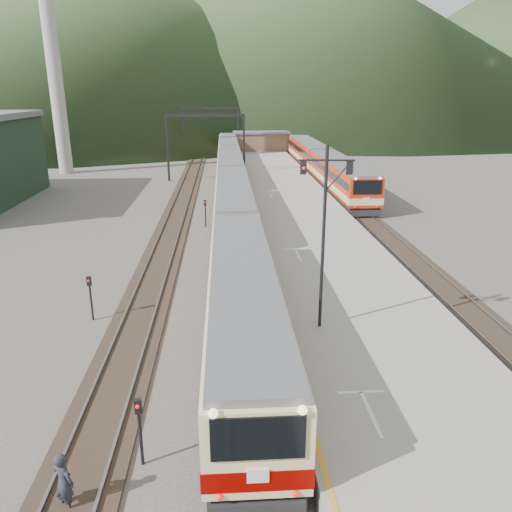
{
  "coord_description": "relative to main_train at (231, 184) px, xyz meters",
  "views": [
    {
      "loc": [
        -0.68,
        -7.1,
        10.74
      ],
      "look_at": [
        0.98,
        18.97,
        2.0
      ],
      "focal_mm": 35.0,
      "sensor_mm": 36.0,
      "label": 1
    }
  ],
  "objects": [
    {
      "name": "track_main",
      "position": [
        0.0,
        -1.28,
        -1.87
      ],
      "size": [
        2.6,
        200.0,
        0.23
      ],
      "color": "black",
      "rests_on": "ground"
    },
    {
      "name": "track_far",
      "position": [
        -5.0,
        -1.28,
        -1.87
      ],
      "size": [
        2.6,
        200.0,
        0.23
      ],
      "color": "black",
      "rests_on": "ground"
    },
    {
      "name": "track_second",
      "position": [
        11.5,
        -1.28,
        -1.87
      ],
      "size": [
        2.6,
        200.0,
        0.23
      ],
      "color": "black",
      "rests_on": "ground"
    },
    {
      "name": "platform",
      "position": [
        5.6,
        -3.28,
        -1.44
      ],
      "size": [
        8.0,
        100.0,
        1.0
      ],
      "primitive_type": "cube",
      "color": "gray",
      "rests_on": "ground"
    },
    {
      "name": "gantry_near",
      "position": [
        -2.85,
        13.72,
        3.64
      ],
      "size": [
        9.55,
        0.25,
        8.0
      ],
      "color": "black",
      "rests_on": "ground"
    },
    {
      "name": "gantry_far",
      "position": [
        -2.85,
        38.72,
        3.64
      ],
      "size": [
        9.55,
        0.25,
        8.0
      ],
      "color": "black",
      "rests_on": "ground"
    },
    {
      "name": "smokestack",
      "position": [
        -22.0,
        20.72,
        13.06
      ],
      "size": [
        1.8,
        1.8,
        30.0
      ],
      "primitive_type": "cylinder",
      "color": "#9E998E",
      "rests_on": "ground"
    },
    {
      "name": "station_shed",
      "position": [
        5.6,
        36.72,
        0.63
      ],
      "size": [
        9.4,
        4.4,
        3.1
      ],
      "color": "brown",
      "rests_on": "platform"
    },
    {
      "name": "hill_a",
      "position": [
        -40.0,
        148.72,
        28.06
      ],
      "size": [
        180.0,
        180.0,
        60.0
      ],
      "primitive_type": "cone",
      "color": "#293F22",
      "rests_on": "ground"
    },
    {
      "name": "hill_b",
      "position": [
        30.0,
        188.72,
        35.56
      ],
      "size": [
        220.0,
        220.0,
        75.0
      ],
      "primitive_type": "cone",
      "color": "#293F22",
      "rests_on": "ground"
    },
    {
      "name": "hill_c",
      "position": [
        110.0,
        168.72,
        23.06
      ],
      "size": [
        160.0,
        160.0,
        50.0
      ],
      "primitive_type": "cone",
      "color": "#293F22",
      "rests_on": "ground"
    },
    {
      "name": "main_train",
      "position": [
        0.0,
        0.0,
        0.0
      ],
      "size": [
        2.81,
        76.98,
        3.43
      ],
      "color": "beige",
      "rests_on": "track_main"
    },
    {
      "name": "second_train",
      "position": [
        11.5,
        13.64,
        0.13
      ],
      "size": [
        3.02,
        41.07,
        3.68
      ],
      "color": "#BA2B10",
      "rests_on": "track_second"
    },
    {
      "name": "signal_mast",
      "position": [
        3.32,
        -29.04,
        3.73
      ],
      "size": [
        2.2,
        0.4,
        7.73
      ],
      "color": "black",
      "rests_on": "platform"
    },
    {
      "name": "short_signal_a",
      "position": [
        -3.31,
        -35.91,
        -0.48
      ],
      "size": [
        0.25,
        0.21,
        2.27
      ],
      "color": "black",
      "rests_on": "ground"
    },
    {
      "name": "short_signal_b",
      "position": [
        -2.28,
        -8.63,
        -0.48
      ],
      "size": [
        0.22,
        0.16,
        2.27
      ],
      "color": "black",
      "rests_on": "ground"
    },
    {
      "name": "short_signal_c",
      "position": [
        -7.24,
        -25.73,
        -0.48
      ],
      "size": [
        0.23,
        0.18,
        2.27
      ],
      "color": "black",
      "rests_on": "ground"
    },
    {
      "name": "worker",
      "position": [
        -5.09,
        -37.46,
        -1.07
      ],
      "size": [
        0.77,
        0.7,
        1.75
      ],
      "primitive_type": "imported",
      "rotation": [
        0.0,
        0.0,
        2.57
      ],
      "color": "#242532",
      "rests_on": "ground"
    }
  ]
}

